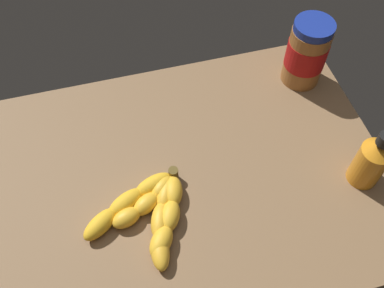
{
  "coord_description": "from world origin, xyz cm",
  "views": [
    {
      "loc": [
        9.42,
        42.99,
        76.55
      ],
      "look_at": [
        -3.1,
        -3.64,
        5.57
      ],
      "focal_mm": 39.76,
      "sensor_mm": 36.0,
      "label": 1
    }
  ],
  "objects": [
    {
      "name": "peanut_butter_jar",
      "position": [
        -34.43,
        -19.44,
        8.21
      ],
      "size": [
        9.31,
        9.31,
        16.59
      ],
      "color": "#9E602D",
      "rests_on": "ground_plane"
    },
    {
      "name": "ground_plane",
      "position": [
        0.0,
        0.0,
        -2.03
      ],
      "size": [
        85.81,
        61.84,
        4.06
      ],
      "primitive_type": "cube",
      "color": "brown"
    },
    {
      "name": "honey_bottle",
      "position": [
        -35.74,
        9.78,
        6.51
      ],
      "size": [
        6.23,
        6.23,
        14.74
      ],
      "color": "orange",
      "rests_on": "ground_plane"
    },
    {
      "name": "banana_bunch",
      "position": [
        7.94,
        6.76,
        1.79
      ],
      "size": [
        21.83,
        20.58,
        3.79
      ],
      "color": "gold",
      "rests_on": "ground_plane"
    }
  ]
}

